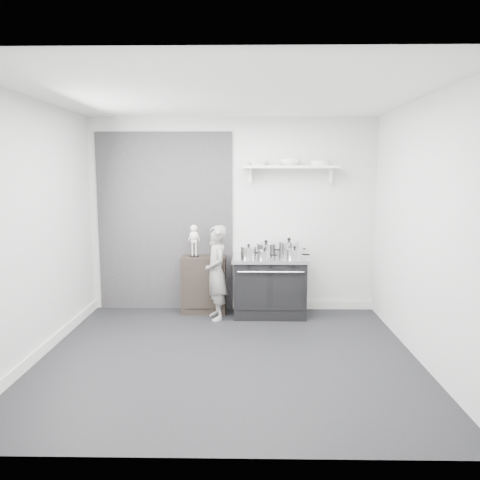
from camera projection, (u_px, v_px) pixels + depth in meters
ground at (227, 356)px, 4.98m from camera, size 4.00×4.00×0.00m
room_shell at (219, 202)px, 4.90m from camera, size 4.02×3.62×2.71m
wall_shelf at (291, 168)px, 6.34m from camera, size 1.30×0.26×0.24m
stove at (269, 286)px, 6.38m from camera, size 1.01×0.63×0.81m
side_cabinet at (204, 284)px, 6.53m from camera, size 0.61×0.36×0.79m
child at (217, 273)px, 6.18m from camera, size 0.42×0.53×1.26m
pot_front_left at (249, 252)px, 6.22m from camera, size 0.30×0.21×0.19m
pot_back_left at (266, 249)px, 6.44m from camera, size 0.36×0.27×0.21m
pot_back_right at (289, 248)px, 6.42m from camera, size 0.37×0.29×0.25m
pot_front_right at (295, 254)px, 6.15m from camera, size 0.31×0.22×0.18m
pot_front_center at (265, 255)px, 6.14m from camera, size 0.25×0.17×0.14m
skeleton_full at (194, 238)px, 6.44m from camera, size 0.14×0.09×0.51m
skeleton_torso at (214, 243)px, 6.44m from camera, size 0.11×0.07×0.38m
bowl_large at (258, 163)px, 6.33m from camera, size 0.28×0.28×0.07m
bowl_small at (290, 162)px, 6.33m from camera, size 0.26×0.26×0.08m
plate_stack at (320, 163)px, 6.32m from camera, size 0.26×0.26×0.06m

